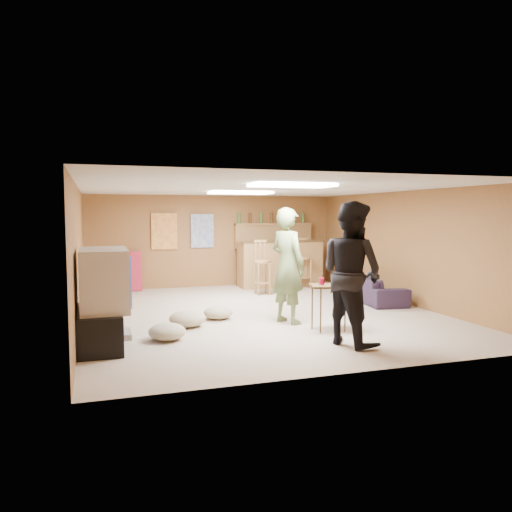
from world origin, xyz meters
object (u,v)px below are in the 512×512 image
object	(u,v)px
tv_body	(104,279)
sofa	(374,288)
bar_counter	(280,264)
person_black	(351,273)
tray_table	(328,308)
person_olive	(288,266)

from	to	relation	value
tv_body	sofa	size ratio (longest dim) A/B	0.62
sofa	bar_counter	bearing A→B (deg)	29.52
bar_counter	person_black	distance (m)	5.43
sofa	tray_table	world-z (taller)	tray_table
tv_body	tray_table	bearing A→B (deg)	-1.39
sofa	tray_table	xyz separation A→B (m)	(-1.99, -2.00, 0.09)
person_black	sofa	xyz separation A→B (m)	(2.05, 2.79, -0.70)
person_olive	tray_table	size ratio (longest dim) A/B	2.68
tray_table	bar_counter	bearing A→B (deg)	78.43
tv_body	sofa	world-z (taller)	tv_body
tray_table	tv_body	bearing A→B (deg)	178.61
bar_counter	tray_table	size ratio (longest dim) A/B	2.89
bar_counter	person_black	world-z (taller)	person_black
tv_body	tray_table	xyz separation A→B (m)	(3.22, -0.08, -0.55)
person_black	tray_table	size ratio (longest dim) A/B	2.78
tv_body	bar_counter	distance (m)	6.09
bar_counter	person_olive	size ratio (longest dim) A/B	1.08
tv_body	sofa	xyz separation A→B (m)	(5.21, 1.92, -0.64)
bar_counter	person_black	xyz separation A→B (m)	(-0.99, -5.33, 0.41)
person_olive	tray_table	world-z (taller)	person_olive
tv_body	person_olive	world-z (taller)	person_olive
person_olive	tray_table	distance (m)	0.98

